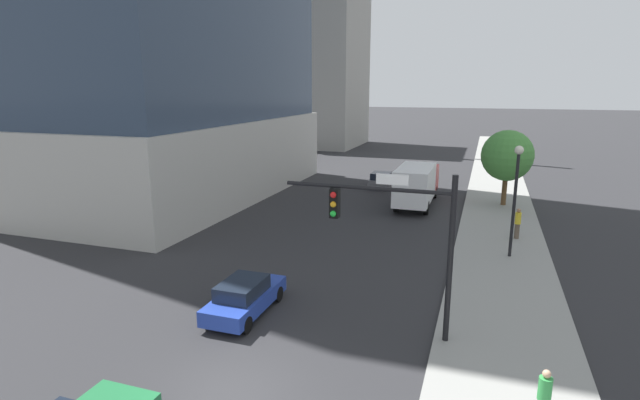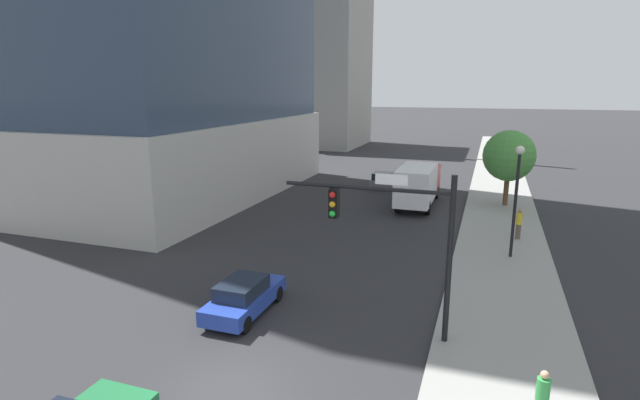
% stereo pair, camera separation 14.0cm
% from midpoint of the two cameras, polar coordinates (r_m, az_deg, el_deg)
% --- Properties ---
extents(ground_plane, '(400.00, 400.00, 0.00)m').
position_cam_midpoint_polar(ground_plane, '(15.67, -10.42, -21.22)').
color(ground_plane, '#28282B').
extents(sidewalk, '(4.86, 120.00, 0.15)m').
position_cam_midpoint_polar(sidewalk, '(32.34, 20.45, -3.35)').
color(sidewalk, gray).
rests_on(sidewalk, ground).
extents(construction_building, '(23.83, 15.16, 35.39)m').
position_cam_midpoint_polar(construction_building, '(75.62, -0.87, 18.13)').
color(construction_building, '#9E9B93').
rests_on(construction_building, ground).
extents(traffic_light_pole, '(5.96, 0.48, 5.85)m').
position_cam_midpoint_polar(traffic_light_pole, '(16.96, 8.81, -2.87)').
color(traffic_light_pole, black).
rests_on(traffic_light_pole, sidewalk).
extents(street_lamp, '(0.44, 0.44, 5.76)m').
position_cam_midpoint_polar(street_lamp, '(26.53, 22.09, 1.60)').
color(street_lamp, black).
rests_on(street_lamp, sidewalk).
extents(street_tree, '(3.72, 3.72, 5.55)m').
position_cam_midpoint_polar(street_tree, '(38.33, 21.25, 4.81)').
color(street_tree, brown).
rests_on(street_tree, sidewalk).
extents(car_gray, '(1.91, 4.23, 1.40)m').
position_cam_midpoint_polar(car_gray, '(44.07, 7.62, 2.41)').
color(car_gray, slate).
rests_on(car_gray, ground).
extents(car_blue, '(1.73, 4.23, 1.45)m').
position_cam_midpoint_polar(car_blue, '(19.81, -8.62, -11.07)').
color(car_blue, '#233D9E').
rests_on(car_blue, ground).
extents(box_truck, '(2.41, 8.00, 3.09)m').
position_cam_midpoint_polar(box_truck, '(37.20, 11.47, 1.95)').
color(box_truck, '#B21E1E').
rests_on(box_truck, ground).
extents(pedestrian_green_shirt, '(0.34, 0.34, 1.64)m').
position_cam_midpoint_polar(pedestrian_green_shirt, '(14.68, 24.69, -20.32)').
color(pedestrian_green_shirt, black).
rests_on(pedestrian_green_shirt, sidewalk).
extents(pedestrian_yellow_shirt, '(0.34, 0.34, 1.78)m').
position_cam_midpoint_polar(pedestrian_yellow_shirt, '(30.49, 22.27, -2.55)').
color(pedestrian_yellow_shirt, brown).
rests_on(pedestrian_yellow_shirt, sidewalk).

